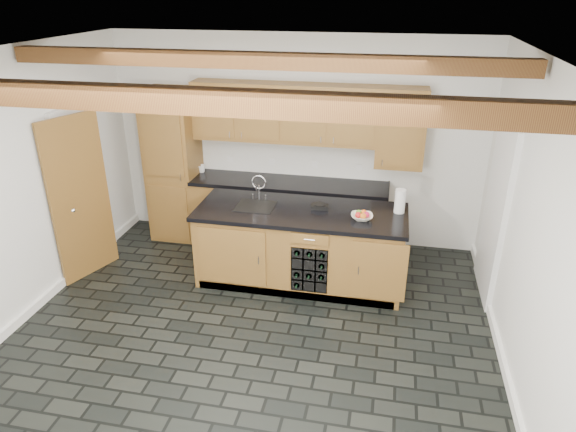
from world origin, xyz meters
name	(u,v)px	position (x,y,z in m)	size (l,w,h in m)	color
ground	(249,341)	(0.00, 0.00, 0.00)	(5.00, 5.00, 0.00)	black
room_shell	(250,183)	(-0.09, 0.53, 1.53)	(5.01, 5.00, 5.00)	white
back_cabinetry	(264,175)	(-0.38, 2.24, 0.98)	(3.65, 0.62, 2.20)	olive
island	(301,246)	(0.31, 1.28, 0.46)	(2.48, 0.96, 0.93)	olive
faucet	(256,203)	(-0.25, 1.33, 0.96)	(0.45, 0.40, 0.34)	black
kitchen_scale	(320,206)	(0.51, 1.39, 0.96)	(0.21, 0.14, 0.06)	black
fruit_bowl	(362,217)	(1.01, 1.19, 0.96)	(0.24, 0.24, 0.06)	white
fruit_cluster	(362,214)	(1.01, 1.19, 0.99)	(0.16, 0.17, 0.07)	#C41A3D
paper_towel	(400,201)	(1.42, 1.47, 1.07)	(0.12, 0.12, 0.28)	white
mug	(202,169)	(-1.30, 2.33, 0.98)	(0.11, 0.11, 0.10)	white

